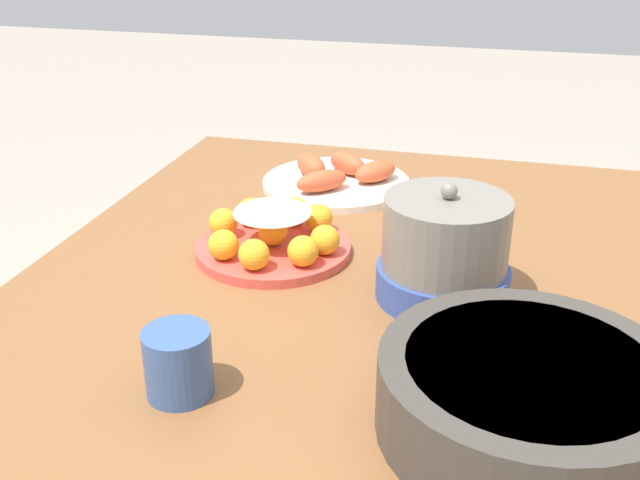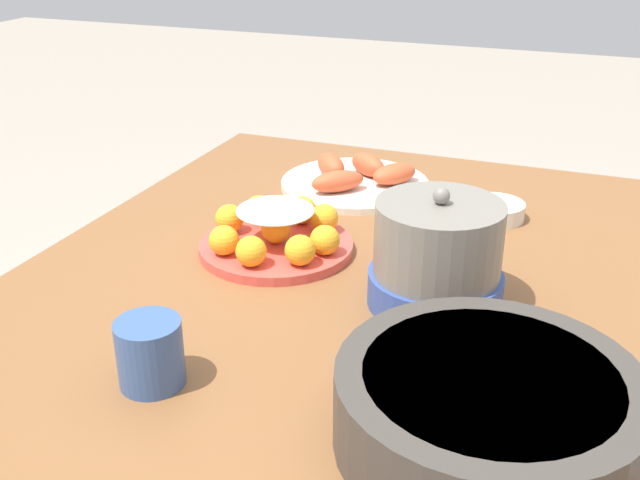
# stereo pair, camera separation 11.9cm
# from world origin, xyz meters

# --- Properties ---
(dining_table) EXTENTS (1.24, 1.06, 0.72)m
(dining_table) POSITION_xyz_m (0.00, 0.00, 0.63)
(dining_table) COLOR brown
(dining_table) RESTS_ON ground_plane
(cake_plate) EXTENTS (0.26, 0.26, 0.08)m
(cake_plate) POSITION_xyz_m (-0.03, -0.17, 0.75)
(cake_plate) COLOR #E04C42
(cake_plate) RESTS_ON dining_table
(serving_bowl) EXTENTS (0.33, 0.33, 0.09)m
(serving_bowl) POSITION_xyz_m (0.33, 0.24, 0.77)
(serving_bowl) COLOR #3D3833
(serving_bowl) RESTS_ON dining_table
(sauce_bowl) EXTENTS (0.11, 0.11, 0.03)m
(sauce_bowl) POSITION_xyz_m (-0.30, 0.15, 0.74)
(sauce_bowl) COLOR silver
(sauce_bowl) RESTS_ON dining_table
(seafood_platter) EXTENTS (0.30, 0.30, 0.06)m
(seafood_platter) POSITION_xyz_m (-0.36, -0.14, 0.74)
(seafood_platter) COLOR silver
(seafood_platter) RESTS_ON dining_table
(cup_near) EXTENTS (0.08, 0.08, 0.08)m
(cup_near) POSITION_xyz_m (0.37, -0.16, 0.76)
(cup_near) COLOR #38568E
(cup_near) RESTS_ON dining_table
(warming_pot) EXTENTS (0.19, 0.19, 0.18)m
(warming_pot) POSITION_xyz_m (0.05, 0.12, 0.80)
(warming_pot) COLOR #334C99
(warming_pot) RESTS_ON dining_table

